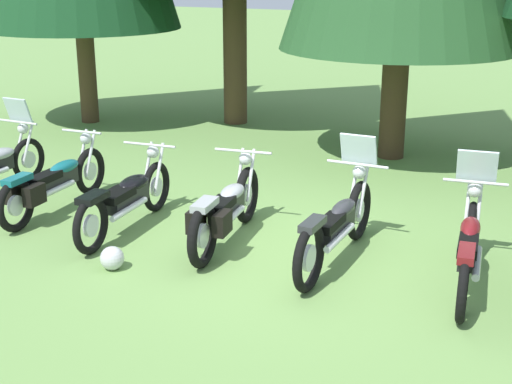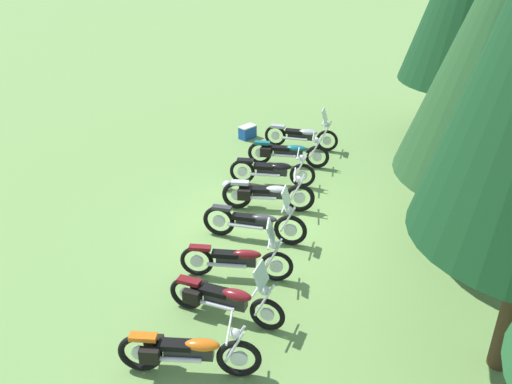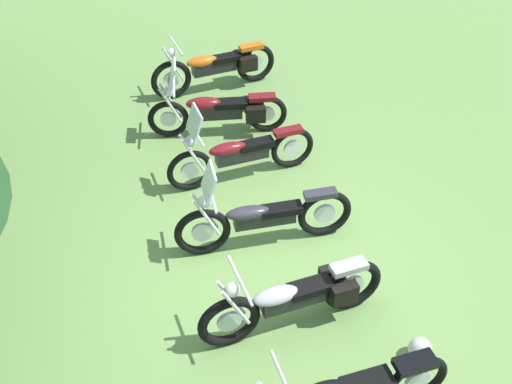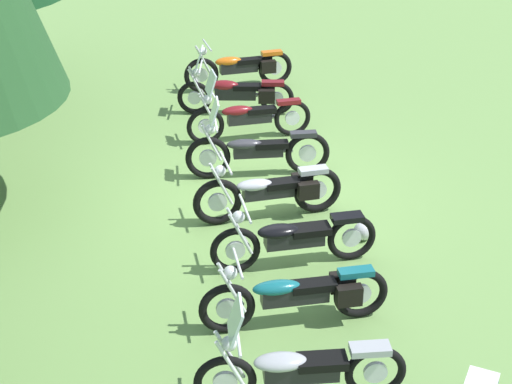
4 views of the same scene
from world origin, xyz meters
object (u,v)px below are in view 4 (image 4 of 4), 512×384
Objects in this scene: motorcycle_3 at (271,191)px; motorcycle_6 at (237,92)px; motorcycle_0 at (298,369)px; motorcycle_7 at (241,67)px; dropped_helmet at (363,231)px; motorcycle_5 at (247,116)px; motorcycle_1 at (299,294)px; motorcycle_2 at (293,238)px; motorcycle_4 at (256,151)px.

motorcycle_3 is 4.15m from motorcycle_6.
motorcycle_0 is 9.66m from motorcycle_7.
motorcycle_7 is at bearing -90.90° from motorcycle_0.
motorcycle_7 is at bearing 9.03° from dropped_helmet.
motorcycle_5 reaches higher than motorcycle_3.
motorcycle_2 is at bearing -99.91° from motorcycle_1.
motorcycle_0 is 0.96× the size of motorcycle_4.
dropped_helmet is at bearing -113.42° from motorcycle_0.
motorcycle_5 is at bearing 100.60° from motorcycle_6.
dropped_helmet is (-6.40, -1.02, -0.32)m from motorcycle_7.
motorcycle_7 is at bearing -94.75° from motorcycle_1.
motorcycle_2 is at bearing 85.40° from motorcycle_5.
motorcycle_1 is 1.03× the size of motorcycle_3.
dropped_helmet is at bearing 91.24° from motorcycle_7.
motorcycle_1 is at bearing 79.16° from motorcycle_2.
dropped_helmet is at bearing 139.92° from motorcycle_3.
motorcycle_0 is 1.41m from motorcycle_1.
motorcycle_3 is (2.69, -0.07, 0.01)m from motorcycle_1.
motorcycle_0 is at bearing 79.04° from motorcycle_3.
motorcycle_1 is 8.68× the size of dropped_helmet.
dropped_helmet is at bearing 121.00° from motorcycle_4.
motorcycle_1 is at bearing 82.28° from motorcycle_3.
motorcycle_1 is 1.03× the size of motorcycle_5.
motorcycle_0 is 8.24m from motorcycle_6.
motorcycle_0 is 0.99× the size of motorcycle_2.
motorcycle_0 is at bearing 78.92° from motorcycle_7.
motorcycle_6 is (5.53, 0.12, 0.01)m from motorcycle_2.
motorcycle_6 is at bearing -95.85° from motorcycle_3.
motorcycle_6 is 0.97× the size of motorcycle_7.
motorcycle_0 is at bearing 81.42° from motorcycle_5.
motorcycle_1 is 0.99× the size of motorcycle_4.
motorcycle_1 is 1.02× the size of motorcycle_7.
motorcycle_3 is 2.91m from motorcycle_5.
motorcycle_4 is 1.07× the size of motorcycle_6.
motorcycle_6 is 1.44m from motorcycle_7.
motorcycle_3 is at bearing 99.19° from motorcycle_6.
motorcycle_7 reaches higher than dropped_helmet.
motorcycle_0 is 2.74m from motorcycle_2.
motorcycle_1 is 5.60m from motorcycle_5.
motorcycle_4 is 4.15m from motorcycle_7.
motorcycle_0 reaches higher than dropped_helmet.
motorcycle_0 is at bearing 77.22° from motorcycle_2.
motorcycle_4 is at bearing -91.11° from motorcycle_2.
motorcycle_5 is 8.43× the size of dropped_helmet.
motorcycle_3 is at bearing -94.25° from motorcycle_1.
motorcycle_4 is 1.04× the size of motorcycle_7.
motorcycle_6 reaches higher than motorcycle_1.
dropped_helmet is at bearing 113.03° from motorcycle_6.
motorcycle_5 reaches higher than dropped_helmet.
motorcycle_1 is 4.12m from motorcycle_4.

